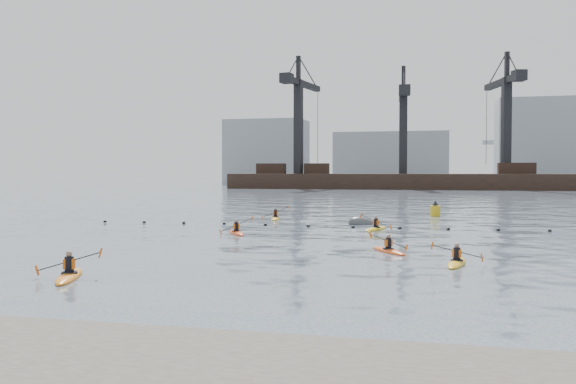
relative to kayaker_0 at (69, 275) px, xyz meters
name	(u,v)px	position (x,y,z in m)	size (l,w,h in m)	color
ground	(224,295)	(6.22, -1.58, -0.10)	(400.00, 400.00, 0.00)	#34414C
float_line	(331,227)	(5.72, 20.95, -0.07)	(33.24, 0.73, 0.24)	black
barge_pier	(402,180)	(6.00, 108.41, 1.79)	(72.00, 19.30, 29.50)	black
skyline	(419,150)	(8.46, 148.69, 9.15)	(141.00, 28.00, 22.00)	gray
kayaker_0	(69,275)	(0.00, 0.00, 0.00)	(2.14, 3.32, 1.16)	orange
kayaker_1	(457,262)	(13.20, 6.28, -0.01)	(2.02, 3.06, 0.98)	gold
kayaker_2	(236,232)	(1.00, 15.43, -0.01)	(2.07, 2.89, 1.14)	#DE4114
kayaker_3	(376,228)	(8.79, 19.73, -0.01)	(2.09, 3.16, 1.15)	yellow
kayaker_4	(388,250)	(10.30, 9.34, -0.01)	(2.03, 2.75, 1.09)	#D84814
kayaker_5	(276,218)	(0.52, 26.43, 0.00)	(2.18, 3.23, 1.21)	gold
mooring_buoy	(362,224)	(7.52, 23.51, -0.10)	(2.06, 1.21, 1.03)	#3D3F42
nav_buoy	(435,211)	(12.46, 32.42, 0.34)	(0.80, 0.80, 1.46)	#BB9E12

